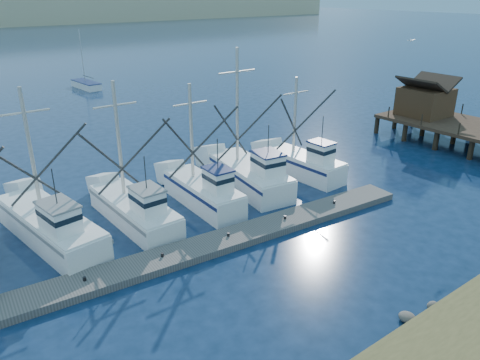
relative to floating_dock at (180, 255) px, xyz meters
name	(u,v)px	position (x,y,z in m)	size (l,w,h in m)	color
ground	(382,258)	(8.61, -6.47, -0.21)	(500.00, 500.00, 0.00)	#0C1F38
floating_dock	(180,255)	(0.00, 0.00, 0.00)	(30.83, 2.06, 0.41)	#625C58
timber_pier	(459,117)	(30.10, 1.99, 2.36)	(7.00, 20.00, 8.00)	black
trawler_fleet	(135,210)	(-0.22, 4.96, 0.78)	(29.68, 9.35, 9.66)	white
sailboat_near	(86,85)	(12.18, 47.62, 0.29)	(2.37, 6.16, 8.10)	white
flying_gull	(411,40)	(21.46, 2.16, 9.50)	(0.97, 0.18, 0.18)	white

